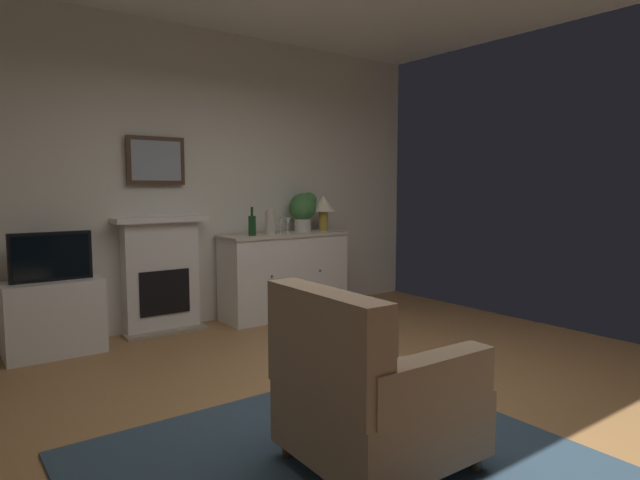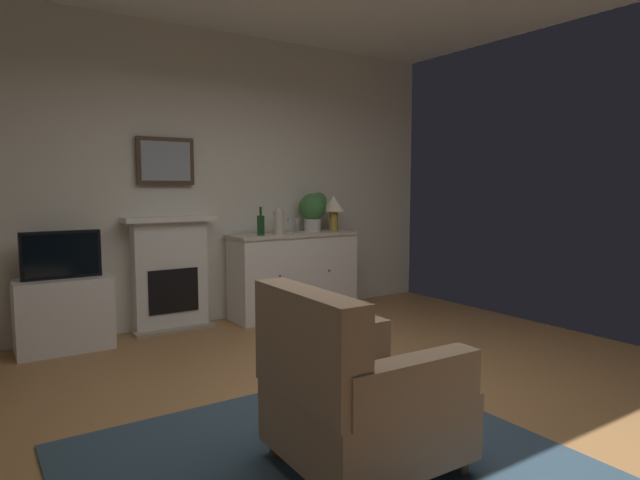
{
  "view_description": "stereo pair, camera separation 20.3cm",
  "coord_description": "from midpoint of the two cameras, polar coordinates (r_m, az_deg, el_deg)",
  "views": [
    {
      "loc": [
        -2.27,
        -2.41,
        1.38
      ],
      "look_at": [
        0.02,
        0.68,
        1.0
      ],
      "focal_mm": 30.26,
      "sensor_mm": 36.0,
      "label": 1
    },
    {
      "loc": [
        -2.1,
        -2.53,
        1.38
      ],
      "look_at": [
        0.02,
        0.68,
        1.0
      ],
      "focal_mm": 30.26,
      "sensor_mm": 36.0,
      "label": 2
    }
  ],
  "objects": [
    {
      "name": "wall_rear",
      "position": [
        5.6,
        -13.69,
        6.36
      ],
      "size": [
        5.49,
        0.06,
        2.93
      ],
      "primitive_type": "cube",
      "color": "silver",
      "rests_on": "ground_plane"
    },
    {
      "name": "table_lamp",
      "position": [
        6.0,
        -0.62,
        3.62
      ],
      "size": [
        0.26,
        0.26,
        0.4
      ],
      "color": "#B79338",
      "rests_on": "sideboard_cabinet"
    },
    {
      "name": "wine_glass_center",
      "position": [
        5.74,
        -4.44,
        1.94
      ],
      "size": [
        0.07,
        0.07,
        0.16
      ],
      "color": "silver",
      "rests_on": "sideboard_cabinet"
    },
    {
      "name": "area_rug",
      "position": [
        2.9,
        -0.49,
        -22.64
      ],
      "size": [
        2.34,
        1.99,
        0.02
      ],
      "primitive_type": "cube",
      "color": "#2D4251",
      "rests_on": "ground_plane"
    },
    {
      "name": "sideboard_cabinet",
      "position": [
        5.78,
        -4.78,
        -3.67
      ],
      "size": [
        1.39,
        0.49,
        0.89
      ],
      "color": "white",
      "rests_on": "ground_plane"
    },
    {
      "name": "tv_cabinet",
      "position": [
        5.04,
        -27.4,
        -7.28
      ],
      "size": [
        0.75,
        0.42,
        0.62
      ],
      "color": "white",
      "rests_on": "ground_plane"
    },
    {
      "name": "fireplace_unit",
      "position": [
        5.38,
        -17.5,
        -3.51
      ],
      "size": [
        0.87,
        0.3,
        1.1
      ],
      "color": "white",
      "rests_on": "ground_plane"
    },
    {
      "name": "wine_bottle",
      "position": [
        5.48,
        -8.25,
        1.57
      ],
      "size": [
        0.08,
        0.08,
        0.29
      ],
      "color": "#193F1E",
      "rests_on": "sideboard_cabinet"
    },
    {
      "name": "armchair",
      "position": [
        2.7,
        3.06,
        -16.03
      ],
      "size": [
        0.83,
        0.8,
        0.92
      ],
      "color": "#8C7259",
      "rests_on": "ground_plane"
    },
    {
      "name": "tv_set",
      "position": [
        4.94,
        -27.63,
        -1.56
      ],
      "size": [
        0.62,
        0.07,
        0.4
      ],
      "color": "black",
      "rests_on": "tv_cabinet"
    },
    {
      "name": "vase_decorative",
      "position": [
        5.57,
        -6.34,
        1.99
      ],
      "size": [
        0.11,
        0.11,
        0.28
      ],
      "color": "beige",
      "rests_on": "sideboard_cabinet"
    },
    {
      "name": "framed_picture",
      "position": [
        5.37,
        -18.0,
        7.98
      ],
      "size": [
        0.55,
        0.04,
        0.45
      ],
      "color": "#473323"
    },
    {
      "name": "ground_plane",
      "position": [
        3.6,
        4.77,
        -17.82
      ],
      "size": [
        5.49,
        5.44,
        0.1
      ],
      "primitive_type": "cube",
      "color": "#9E7042",
      "rests_on": "ground"
    },
    {
      "name": "wine_glass_left",
      "position": [
        5.65,
        -5.2,
        1.87
      ],
      "size": [
        0.07,
        0.07,
        0.16
      ],
      "color": "silver",
      "rests_on": "sideboard_cabinet"
    },
    {
      "name": "potted_plant_small",
      "position": [
        5.9,
        -2.74,
        3.36
      ],
      "size": [
        0.3,
        0.3,
        0.43
      ],
      "color": "beige",
      "rests_on": "sideboard_cabinet"
    }
  ]
}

